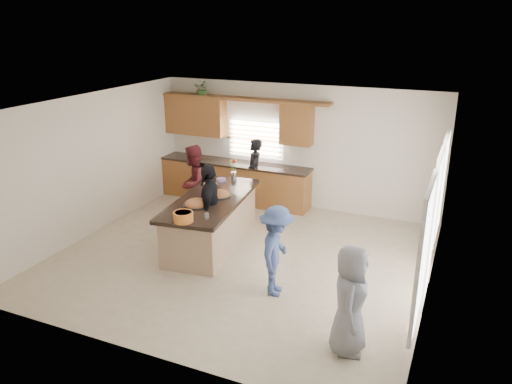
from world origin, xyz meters
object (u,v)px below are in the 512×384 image
at_px(island, 212,222).
at_px(woman_left_mid, 194,184).
at_px(woman_left_back, 254,173).
at_px(woman_left_front, 210,208).
at_px(woman_right_front, 350,300).
at_px(woman_right_back, 276,251).
at_px(salad_bowl, 183,216).

relative_size(island, woman_left_mid, 1.69).
height_order(woman_left_back, woman_left_front, woman_left_front).
bearing_deg(woman_left_mid, woman_right_front, 49.90).
bearing_deg(woman_right_front, woman_right_back, 45.77).
height_order(woman_left_back, woman_right_front, woman_left_back).
bearing_deg(woman_left_front, woman_right_back, 41.96).
xyz_separation_m(woman_left_mid, woman_right_back, (2.71, -2.10, -0.10)).
bearing_deg(woman_left_back, woman_right_front, 17.59).
relative_size(salad_bowl, woman_right_back, 0.23).
xyz_separation_m(island, woman_right_back, (1.80, -1.20, 0.28)).
height_order(woman_left_front, woman_right_front, woman_left_front).
distance_m(woman_left_back, woman_left_mid, 1.60).
bearing_deg(woman_right_back, island, 47.12).
relative_size(salad_bowl, woman_left_back, 0.21).
xyz_separation_m(island, woman_right_front, (3.19, -2.18, 0.30)).
xyz_separation_m(salad_bowl, woman_left_front, (-0.04, 0.98, -0.20)).
xyz_separation_m(salad_bowl, woman_left_mid, (-1.03, 2.09, -0.21)).
height_order(island, woman_right_back, woman_right_back).
relative_size(woman_left_back, woman_right_front, 1.05).
relative_size(woman_left_back, woman_left_front, 0.94).
height_order(woman_left_back, woman_right_back, woman_left_back).
distance_m(woman_left_mid, woman_right_back, 3.43).
distance_m(woman_left_back, woman_right_back, 3.98).
relative_size(woman_left_mid, woman_left_front, 0.99).
distance_m(woman_left_back, woman_left_front, 2.50).
height_order(island, woman_right_front, woman_right_front).
xyz_separation_m(woman_left_back, woman_left_front, (0.20, -2.49, 0.05)).
bearing_deg(woman_left_back, woman_left_mid, -48.88).
bearing_deg(woman_right_back, woman_left_back, 19.59).
relative_size(salad_bowl, woman_left_mid, 0.20).
height_order(salad_bowl, woman_left_front, woman_left_front).
bearing_deg(island, woman_left_back, 85.58).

